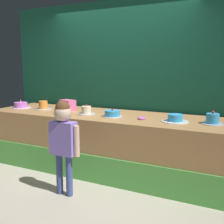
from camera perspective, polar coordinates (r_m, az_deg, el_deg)
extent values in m
plane|color=#BCB29E|center=(3.98, -5.57, -13.87)|extent=(12.00, 12.00, 0.00)
cube|color=#B27F4C|center=(4.27, -1.84, -6.09)|extent=(3.69, 1.07, 0.86)
cube|color=#59B24C|center=(3.90, -5.70, -11.31)|extent=(3.69, 0.02, 0.39)
cube|color=#144C38|center=(4.69, 1.81, 6.34)|extent=(4.29, 0.08, 2.64)
cylinder|color=#3F4C8C|center=(3.57, -10.74, -12.30)|extent=(0.08, 0.08, 0.52)
cylinder|color=#3F4C8C|center=(3.49, -8.79, -12.77)|extent=(0.08, 0.08, 0.52)
cube|color=#8C72D8|center=(3.39, -10.00, -5.29)|extent=(0.32, 0.14, 0.40)
cylinder|color=beige|center=(3.50, -12.54, -5.12)|extent=(0.06, 0.06, 0.37)
cylinder|color=beige|center=(3.28, -7.26, -5.97)|extent=(0.06, 0.06, 0.37)
sphere|color=beige|center=(3.32, -10.14, -0.20)|extent=(0.21, 0.21, 0.21)
sphere|color=brown|center=(3.31, -10.17, 0.77)|extent=(0.18, 0.18, 0.18)
cube|color=pink|center=(4.55, -9.12, 1.39)|extent=(0.27, 0.22, 0.17)
torus|color=#CC66D8|center=(3.77, 6.09, -1.30)|extent=(0.11, 0.11, 0.03)
cylinder|color=silver|center=(5.04, -18.21, 0.87)|extent=(0.34, 0.34, 0.01)
cylinder|color=#CC66D8|center=(5.04, -18.24, 1.42)|extent=(0.22, 0.22, 0.09)
cone|color=#F2E566|center=(5.03, -18.28, 2.18)|extent=(0.02, 0.02, 0.05)
cylinder|color=silver|center=(4.78, -13.93, 0.62)|extent=(0.29, 0.29, 0.01)
cylinder|color=orange|center=(4.77, -13.97, 1.45)|extent=(0.14, 0.14, 0.13)
cylinder|color=silver|center=(4.19, -5.29, -0.35)|extent=(0.27, 0.27, 0.01)
cylinder|color=beige|center=(4.18, -5.30, 0.46)|extent=(0.14, 0.14, 0.11)
sphere|color=red|center=(4.17, -5.31, 1.38)|extent=(0.03, 0.03, 0.03)
cylinder|color=silver|center=(3.96, 0.05, -0.89)|extent=(0.28, 0.28, 0.01)
cylinder|color=#3399D8|center=(3.95, 0.05, -0.26)|extent=(0.22, 0.22, 0.08)
sphere|color=red|center=(3.94, 0.05, 0.51)|extent=(0.03, 0.03, 0.03)
cylinder|color=white|center=(3.68, 12.86, -1.91)|extent=(0.35, 0.35, 0.01)
cylinder|color=#3399D8|center=(3.67, 12.89, -1.14)|extent=(0.19, 0.19, 0.09)
cylinder|color=silver|center=(3.68, 19.92, -2.26)|extent=(0.27, 0.27, 0.01)
cylinder|color=#3399D8|center=(3.67, 19.98, -1.25)|extent=(0.16, 0.16, 0.12)
sphere|color=red|center=(3.65, 20.05, -0.04)|extent=(0.03, 0.03, 0.03)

